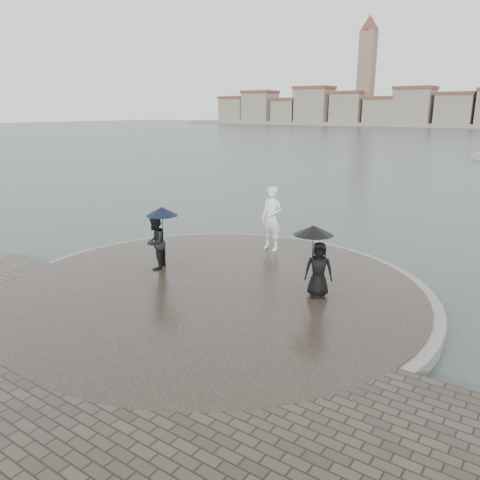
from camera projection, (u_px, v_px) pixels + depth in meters
The scene contains 6 objects.
ground at pixel (123, 344), 10.96m from camera, with size 400.00×400.00×0.00m, color #2B3835.
kerb_ring at pixel (215, 292), 13.69m from camera, with size 12.50×12.50×0.32m, color gray.
quay_tip at pixel (215, 291), 13.68m from camera, with size 11.90×11.90×0.36m, color #2D261E.
statue at pixel (272, 219), 16.91m from camera, with size 0.85×0.56×2.32m, color white.
visitor_left at pixel (157, 235), 14.83m from camera, with size 1.24×1.14×2.04m.
visitor_right at pixel (317, 255), 12.64m from camera, with size 1.25×1.12×1.95m.
Camera 1 is at (7.90, -6.57, 5.29)m, focal length 35.00 mm.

